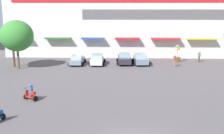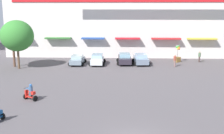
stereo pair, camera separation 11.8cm
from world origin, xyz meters
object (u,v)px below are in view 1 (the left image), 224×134
(parked_car_3, at_px, (141,59))
(balloon_vendor_cart, at_px, (177,55))
(plaza_tree_2, at_px, (12,35))
(plaza_tree_0, at_px, (17,36))
(scooter_rider_2, at_px, (31,93))
(pedestrian_1, at_px, (175,60))
(parked_car_0, at_px, (77,60))
(parked_car_1, at_px, (97,59))
(parked_car_2, at_px, (124,59))
(pedestrian_0, at_px, (199,56))

(parked_car_3, bearing_deg, balloon_vendor_cart, 18.35)
(plaza_tree_2, bearing_deg, parked_car_3, 7.89)
(plaza_tree_0, distance_m, scooter_rider_2, 14.88)
(plaza_tree_2, height_order, pedestrian_1, plaza_tree_2)
(plaza_tree_2, bearing_deg, balloon_vendor_cart, 10.48)
(plaza_tree_2, xyz_separation_m, pedestrian_1, (22.32, 0.87, -3.51))
(parked_car_0, height_order, parked_car_3, parked_car_3)
(balloon_vendor_cart, bearing_deg, parked_car_1, -168.91)
(parked_car_2, height_order, parked_car_3, parked_car_2)
(plaza_tree_0, height_order, balloon_vendor_cart, plaza_tree_0)
(parked_car_2, bearing_deg, pedestrian_0, 9.08)
(plaza_tree_0, relative_size, parked_car_2, 1.50)
(parked_car_0, bearing_deg, parked_car_3, 3.72)
(plaza_tree_2, relative_size, balloon_vendor_cart, 2.34)
(scooter_rider_2, relative_size, pedestrian_0, 0.94)
(parked_car_0, xyz_separation_m, parked_car_1, (2.89, 0.12, 0.05))
(plaza_tree_0, relative_size, parked_car_1, 1.53)
(parked_car_1, bearing_deg, scooter_rider_2, -105.67)
(parked_car_1, height_order, balloon_vendor_cart, balloon_vendor_cart)
(plaza_tree_2, relative_size, parked_car_1, 1.41)
(plaza_tree_2, xyz_separation_m, pedestrian_0, (26.57, 4.39, -3.54))
(parked_car_1, xyz_separation_m, parked_car_2, (3.92, 0.61, 0.03))
(parked_car_0, distance_m, scooter_rider_2, 16.41)
(parked_car_1, bearing_deg, plaza_tree_2, -170.16)
(parked_car_0, bearing_deg, pedestrian_1, -4.11)
(parked_car_2, distance_m, pedestrian_1, 7.19)
(scooter_rider_2, distance_m, balloon_vendor_cart, 24.98)
(parked_car_3, xyz_separation_m, balloon_vendor_cart, (5.59, 1.86, 0.26))
(scooter_rider_2, height_order, pedestrian_1, pedestrian_1)
(parked_car_0, distance_m, pedestrian_0, 18.22)
(parked_car_0, bearing_deg, parked_car_1, 2.47)
(parked_car_0, xyz_separation_m, pedestrian_0, (18.04, 2.53, 0.22))
(parked_car_0, xyz_separation_m, scooter_rider_2, (-1.73, -16.32, -0.06))
(parked_car_2, xyz_separation_m, pedestrian_1, (6.98, -1.73, 0.17))
(plaza_tree_0, bearing_deg, parked_car_2, 15.15)
(parked_car_0, xyz_separation_m, parked_car_3, (9.16, 0.60, 0.06))
(pedestrian_0, bearing_deg, parked_car_3, -167.69)
(scooter_rider_2, bearing_deg, plaza_tree_2, 115.19)
(parked_car_3, distance_m, balloon_vendor_cart, 5.90)
(plaza_tree_2, bearing_deg, scooter_rider_2, -64.81)
(parked_car_0, xyz_separation_m, parked_car_2, (6.80, 0.74, 0.07))
(balloon_vendor_cart, bearing_deg, parked_car_3, -161.65)
(parked_car_0, distance_m, parked_car_1, 2.89)
(plaza_tree_2, height_order, balloon_vendor_cart, plaza_tree_2)
(parked_car_1, xyz_separation_m, pedestrian_0, (15.15, 2.41, 0.17))
(parked_car_1, xyz_separation_m, scooter_rider_2, (-4.61, -16.45, -0.11))
(plaza_tree_2, distance_m, parked_car_1, 12.17)
(parked_car_1, height_order, parked_car_3, parked_car_3)
(plaza_tree_0, bearing_deg, scooter_rider_2, -66.53)
(parked_car_1, xyz_separation_m, pedestrian_1, (10.90, -1.11, 0.20))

